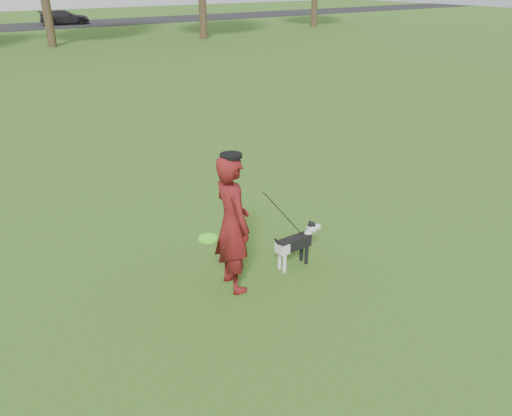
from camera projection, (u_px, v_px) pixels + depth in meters
ground at (281, 285)px, 6.67m from camera, size 120.00×120.00×0.00m
man at (232, 224)px, 6.27m from camera, size 0.51×0.71×1.84m
dog at (297, 241)px, 6.97m from camera, size 0.83×0.17×0.63m
car_right at (64, 17)px, 40.51m from camera, size 4.03×2.20×1.11m
man_held_items at (264, 204)px, 6.37m from camera, size 1.69×0.40×1.43m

